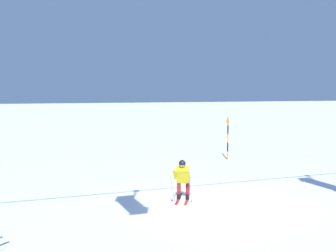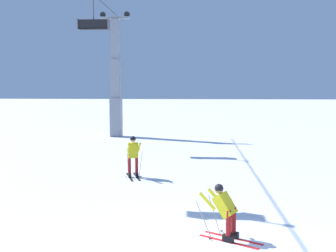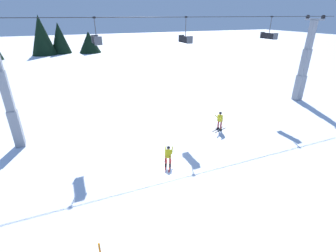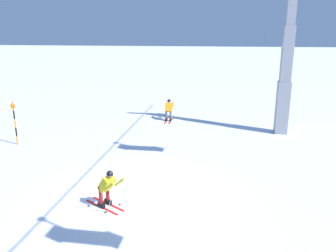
{
  "view_description": "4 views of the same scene",
  "coord_description": "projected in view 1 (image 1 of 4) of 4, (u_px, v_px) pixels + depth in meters",
  "views": [
    {
      "loc": [
        6.61,
        12.05,
        3.62
      ],
      "look_at": [
        1.7,
        -0.45,
        2.55
      ],
      "focal_mm": 45.26,
      "sensor_mm": 36.0,
      "label": 1
    },
    {
      "loc": [
        -8.54,
        -0.08,
        3.81
      ],
      "look_at": [
        0.95,
        0.67,
        2.88
      ],
      "focal_mm": 41.31,
      "sensor_mm": 36.0,
      "label": 2
    },
    {
      "loc": [
        -4.71,
        -14.4,
        9.81
      ],
      "look_at": [
        1.36,
        0.01,
        2.64
      ],
      "focal_mm": 26.17,
      "sensor_mm": 36.0,
      "label": 3
    },
    {
      "loc": [
        10.9,
        2.88,
        5.79
      ],
      "look_at": [
        0.96,
        1.29,
        2.96
      ],
      "focal_mm": 35.96,
      "sensor_mm": 36.0,
      "label": 4
    }
  ],
  "objects": [
    {
      "name": "ground_plane",
      "position": [
        221.0,
        203.0,
        13.88
      ],
      "size": [
        260.0,
        260.0,
        0.0
      ],
      "primitive_type": "plane",
      "color": "white"
    },
    {
      "name": "skier_carving_main",
      "position": [
        183.0,
        177.0,
        14.14
      ],
      "size": [
        1.28,
        1.68,
        1.53
      ],
      "color": "red",
      "rests_on": "ground_plane"
    },
    {
      "name": "trail_marker_pole",
      "position": [
        228.0,
        137.0,
        22.6
      ],
      "size": [
        0.07,
        0.28,
        2.33
      ],
      "color": "orange",
      "rests_on": "ground_plane"
    }
  ]
}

